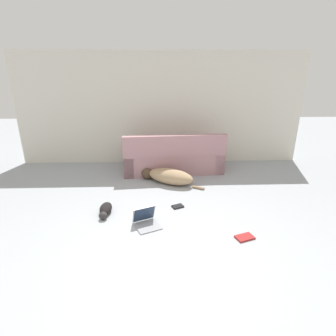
# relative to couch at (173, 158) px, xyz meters

# --- Properties ---
(ground_plane) EXTENTS (20.00, 20.00, 0.00)m
(ground_plane) POSITION_rel_couch_xyz_m (-0.24, -2.92, -0.28)
(ground_plane) COLOR #999EA3
(wall_back) EXTENTS (6.47, 0.06, 2.48)m
(wall_back) POSITION_rel_couch_xyz_m (-0.24, 0.62, 0.97)
(wall_back) COLOR beige
(wall_back) RESTS_ON ground_plane
(couch) EXTENTS (2.15, 1.08, 0.86)m
(couch) POSITION_rel_couch_xyz_m (0.00, 0.00, 0.00)
(couch) COLOR #A3757A
(couch) RESTS_ON ground_plane
(dog) EXTENTS (1.23, 0.80, 0.29)m
(dog) POSITION_rel_couch_xyz_m (-0.12, -0.71, -0.13)
(dog) COLOR #A38460
(dog) RESTS_ON ground_plane
(cat) EXTENTS (0.18, 0.51, 0.14)m
(cat) POSITION_rel_couch_xyz_m (-1.13, -1.85, -0.21)
(cat) COLOR black
(cat) RESTS_ON ground_plane
(laptop_open) EXTENTS (0.43, 0.44, 0.25)m
(laptop_open) POSITION_rel_couch_xyz_m (-0.50, -2.18, -0.19)
(laptop_open) COLOR gray
(laptop_open) RESTS_ON ground_plane
(book_black) EXTENTS (0.21, 0.18, 0.02)m
(book_black) POSITION_rel_couch_xyz_m (-0.01, -1.69, -0.26)
(book_black) COLOR black
(book_black) RESTS_ON ground_plane
(book_red) EXTENTS (0.27, 0.22, 0.02)m
(book_red) POSITION_rel_couch_xyz_m (0.80, -2.56, -0.26)
(book_red) COLOR maroon
(book_red) RESTS_ON ground_plane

